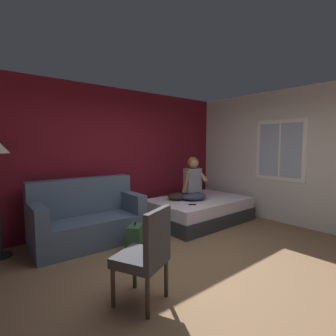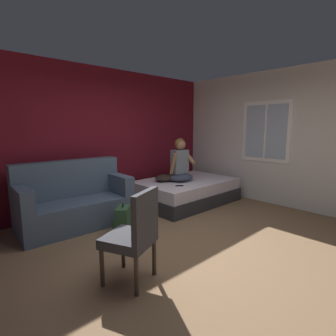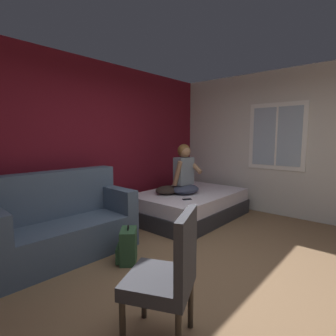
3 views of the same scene
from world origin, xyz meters
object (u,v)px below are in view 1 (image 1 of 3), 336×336
couch (87,219)px  throw_pillow (178,196)px  person_seated (193,182)px  cell_phone (192,204)px  backpack (135,239)px  side_chair (146,252)px  bed (199,210)px

couch → throw_pillow: bearing=-3.6°
person_seated → cell_phone: person_seated is taller
couch → person_seated: (2.11, -0.32, 0.44)m
couch → person_seated: size_ratio=1.98×
couch → person_seated: 2.18m
backpack → side_chair: bearing=-117.6°
couch → backpack: couch is taller
side_chair → person_seated: 2.85m
throw_pillow → side_chair: bearing=-138.8°
bed → backpack: bearing=-166.0°
throw_pillow → cell_phone: (-0.11, -0.51, -0.07)m
bed → couch: 2.31m
bed → side_chair: (-2.49, -1.63, 0.30)m
side_chair → cell_phone: 2.38m
bed → cell_phone: (-0.51, -0.31, 0.25)m
side_chair → cell_phone: size_ratio=6.81×
couch → side_chair: couch is taller
couch → person_seated: person_seated is taller
bed → person_seated: person_seated is taller
bed → throw_pillow: size_ratio=4.28×
person_seated → side_chair: bearing=-144.8°
bed → backpack: 1.94m
bed → throw_pillow: (-0.40, 0.20, 0.31)m
backpack → throw_pillow: size_ratio=0.95×
side_chair → throw_pillow: side_chair is taller
person_seated → bed: bearing=0.2°
backpack → throw_pillow: 1.67m
bed → throw_pillow: throw_pillow is taller
cell_phone → person_seated: bearing=-12.9°
person_seated → cell_phone: (-0.34, -0.31, -0.35)m
bed → cell_phone: bearing=-148.5°
throw_pillow → cell_phone: bearing=-102.5°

